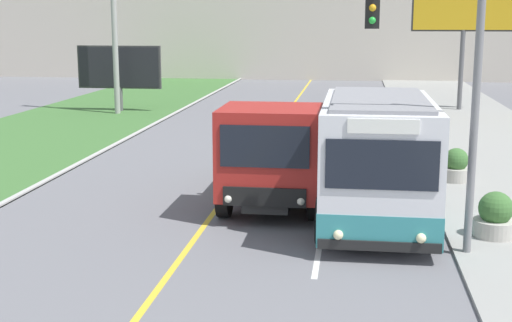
{
  "coord_description": "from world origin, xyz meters",
  "views": [
    {
      "loc": [
        3.4,
        -1.39,
        4.77
      ],
      "look_at": [
        1.1,
        15.22,
        1.4
      ],
      "focal_mm": 50.0,
      "sensor_mm": 36.0,
      "label": 1
    }
  ],
  "objects": [
    {
      "name": "dump_truck",
      "position": [
        1.43,
        16.22,
        1.34
      ],
      "size": [
        2.5,
        6.45,
        2.68
      ],
      "color": "black",
      "rests_on": "ground_plane"
    },
    {
      "name": "planter_round_second",
      "position": [
        6.4,
        19.61,
        0.51
      ],
      "size": [
        0.87,
        0.87,
        0.97
      ],
      "color": "#B7B2A8",
      "rests_on": "sidewalk_right"
    },
    {
      "name": "traffic_light_mast",
      "position": [
        5.11,
        12.99,
        3.68
      ],
      "size": [
        2.28,
        0.32,
        5.77
      ],
      "color": "slate",
      "rests_on": "ground_plane"
    },
    {
      "name": "planter_round_near",
      "position": [
        6.52,
        14.16,
        0.51
      ],
      "size": [
        0.93,
        0.93,
        1.0
      ],
      "color": "#B7B2A8",
      "rests_on": "sidewalk_right"
    },
    {
      "name": "billboard_large",
      "position": [
        8.85,
        36.79,
        5.38
      ],
      "size": [
        5.27,
        0.24,
        7.12
      ],
      "color": "#59595B",
      "rests_on": "ground_plane"
    },
    {
      "name": "city_bus",
      "position": [
        3.96,
        14.91,
        1.52
      ],
      "size": [
        2.62,
        5.53,
        3.01
      ],
      "color": "silver",
      "rests_on": "ground_plane"
    },
    {
      "name": "billboard_small",
      "position": [
        -8.64,
        34.18,
        2.23
      ],
      "size": [
        4.38,
        0.24,
        3.38
      ],
      "color": "#59595B",
      "rests_on": "ground_plane"
    }
  ]
}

